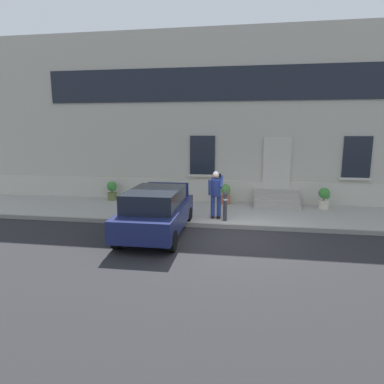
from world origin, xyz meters
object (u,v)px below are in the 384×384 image
at_px(hatchback_car_navy, 156,211).
at_px(bollard_far_left, 140,202).
at_px(bollard_near_person, 225,205).
at_px(planter_terracotta, 225,193).
at_px(planter_charcoal, 168,191).
at_px(planter_olive, 112,190).
at_px(person_on_phone, 216,192).
at_px(planter_cream, 324,198).

relative_size(hatchback_car_navy, bollard_far_left, 3.91).
xyz_separation_m(hatchback_car_navy, bollard_near_person, (2.08, 1.49, -0.08)).
bearing_deg(planter_terracotta, planter_charcoal, 178.24).
xyz_separation_m(planter_olive, planter_terracotta, (5.14, 0.04, 0.00)).
distance_m(bollard_far_left, planter_terracotta, 4.06).
height_order(bollard_far_left, planter_charcoal, bollard_far_left).
relative_size(person_on_phone, planter_charcoal, 2.02).
distance_m(bollard_near_person, person_on_phone, 0.60).
bearing_deg(hatchback_car_navy, person_on_phone, 44.66).
xyz_separation_m(person_on_phone, planter_cream, (4.19, 2.27, -0.54)).
relative_size(bollard_far_left, planter_terracotta, 1.22).
height_order(hatchback_car_navy, planter_terracotta, hatchback_car_navy).
distance_m(planter_charcoal, planter_terracotta, 2.57).
height_order(planter_olive, planter_terracotta, same).
bearing_deg(bollard_far_left, planter_olive, 128.52).
bearing_deg(bollard_near_person, planter_charcoal, 133.58).
height_order(bollard_far_left, planter_olive, bollard_far_left).
xyz_separation_m(planter_olive, planter_charcoal, (2.57, 0.12, 0.00)).
bearing_deg(planter_terracotta, person_on_phone, -94.26).
bearing_deg(person_on_phone, planter_olive, 146.24).
height_order(bollard_near_person, bollard_far_left, same).
distance_m(planter_olive, planter_charcoal, 2.57).
xyz_separation_m(person_on_phone, planter_terracotta, (0.19, 2.57, -0.54)).
distance_m(person_on_phone, planter_terracotta, 2.64).
distance_m(planter_olive, planter_cream, 9.14).
bearing_deg(planter_olive, planter_cream, -1.62).
height_order(person_on_phone, planter_terracotta, person_on_phone).
xyz_separation_m(bollard_near_person, bollard_far_left, (-3.11, 0.00, 0.00)).
bearing_deg(hatchback_car_navy, bollard_near_person, 35.63).
bearing_deg(planter_charcoal, bollard_far_left, -97.60).
height_order(bollard_near_person, planter_olive, bollard_near_person).
xyz_separation_m(bollard_near_person, person_on_phone, (-0.35, 0.22, 0.43)).
bearing_deg(planter_charcoal, planter_terracotta, -1.76).
xyz_separation_m(hatchback_car_navy, planter_terracotta, (1.92, 4.28, -0.18)).
bearing_deg(bollard_far_left, person_on_phone, 4.46).
bearing_deg(bollard_far_left, planter_charcoal, 82.40).
distance_m(person_on_phone, planter_cream, 4.80).
bearing_deg(planter_charcoal, person_on_phone, -48.15).
bearing_deg(planter_cream, person_on_phone, -151.54).
distance_m(hatchback_car_navy, bollard_near_person, 2.56).
height_order(bollard_near_person, planter_cream, bollard_near_person).
bearing_deg(planter_terracotta, bollard_near_person, -86.68).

